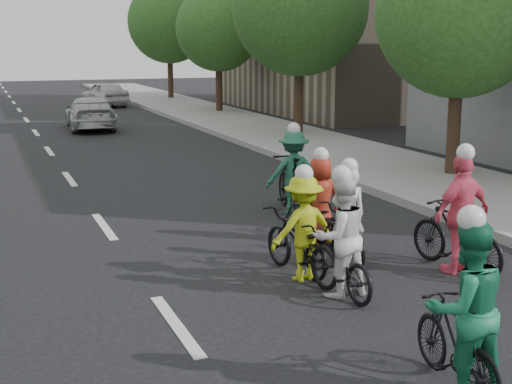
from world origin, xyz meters
TOP-DOWN VIEW (x-y plane):
  - ground at (0.00, 0.00)m, footprint 120.00×120.00m
  - sidewalk_right at (8.00, 10.00)m, footprint 4.00×80.00m
  - curb_right at (6.05, 10.00)m, footprint 0.18×80.00m
  - bldg_se at (16.00, 24.00)m, footprint 10.00×14.00m
  - tree_r_0 at (8.80, 6.60)m, footprint 4.00×4.00m
  - tree_r_1 at (8.80, 15.60)m, footprint 4.80×4.80m
  - tree_r_2 at (8.80, 24.60)m, footprint 4.00×4.00m
  - tree_r_3 at (8.80, 33.60)m, footprint 4.80×4.80m
  - cyclist_0 at (3.21, 2.70)m, footprint 0.75×1.55m
  - cyclist_1 at (3.11, 1.58)m, footprint 0.79×1.68m
  - cyclist_2 at (2.12, 1.04)m, footprint 1.03×1.91m
  - cyclist_3 at (4.38, 0.49)m, footprint 1.08×1.81m
  - cyclist_4 at (2.10, -2.58)m, footprint 0.88×1.55m
  - cyclist_5 at (3.63, 4.72)m, footprint 1.15×1.97m
  - cyclist_6 at (2.29, 0.26)m, footprint 0.82×1.68m
  - follow_car_lead at (2.12, 20.45)m, footprint 2.04×4.43m
  - follow_car_trail at (4.46, 30.85)m, footprint 2.23×4.09m

SIDE VIEW (x-z plane):
  - ground at x=0.00m, z-range 0.00..0.00m
  - sidewalk_right at x=8.00m, z-range 0.00..0.15m
  - curb_right at x=6.05m, z-range 0.00..0.18m
  - cyclist_1 at x=3.11m, z-range -0.28..1.32m
  - cyclist_0 at x=3.21m, z-range -0.25..1.36m
  - cyclist_2 at x=2.12m, z-range -0.22..1.43m
  - cyclist_6 at x=2.29m, z-range -0.26..1.50m
  - follow_car_lead at x=2.12m, z-range 0.00..1.25m
  - follow_car_trail at x=4.46m, z-range 0.00..1.32m
  - cyclist_3 at x=4.38m, z-range -0.25..1.65m
  - cyclist_5 at x=3.63m, z-range -0.20..1.60m
  - cyclist_4 at x=2.10m, z-range -0.22..1.63m
  - tree_r_0 at x=8.80m, z-range 0.98..6.95m
  - tree_r_2 at x=8.80m, z-range 0.98..6.95m
  - bldg_se at x=16.00m, z-range 0.00..8.00m
  - tree_r_1 at x=8.80m, z-range 1.05..7.98m
  - tree_r_3 at x=8.80m, z-range 1.05..7.98m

